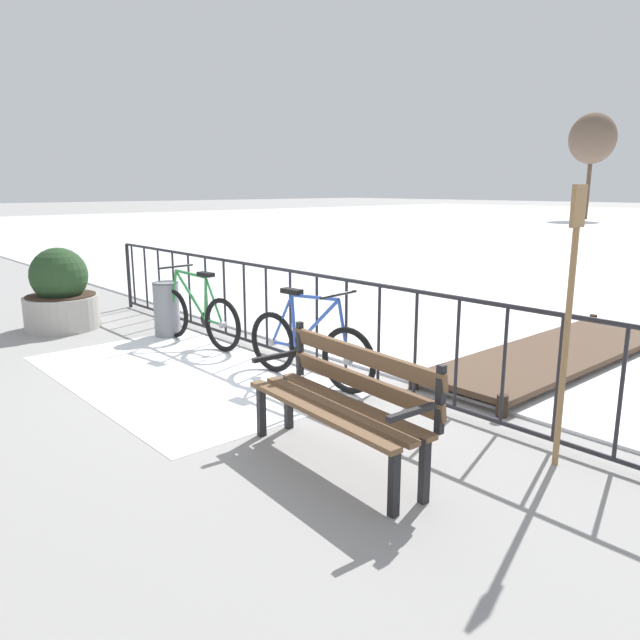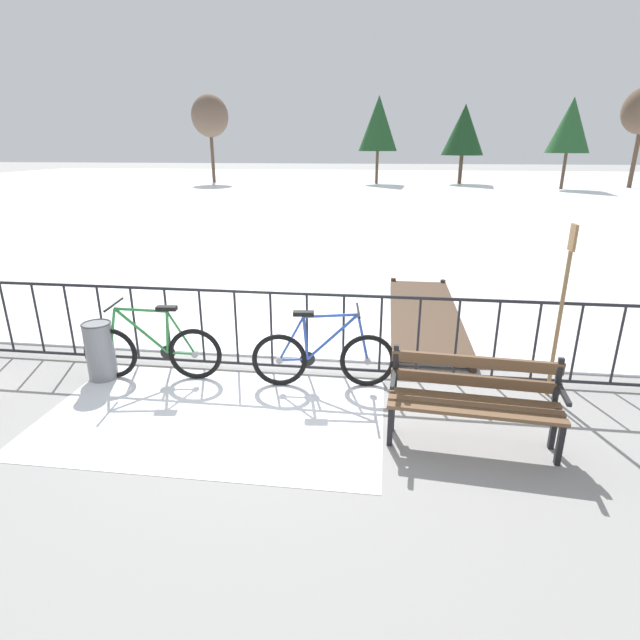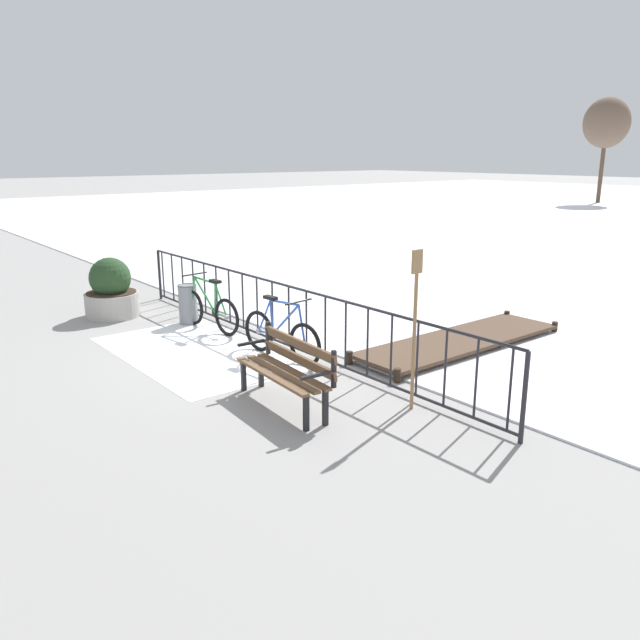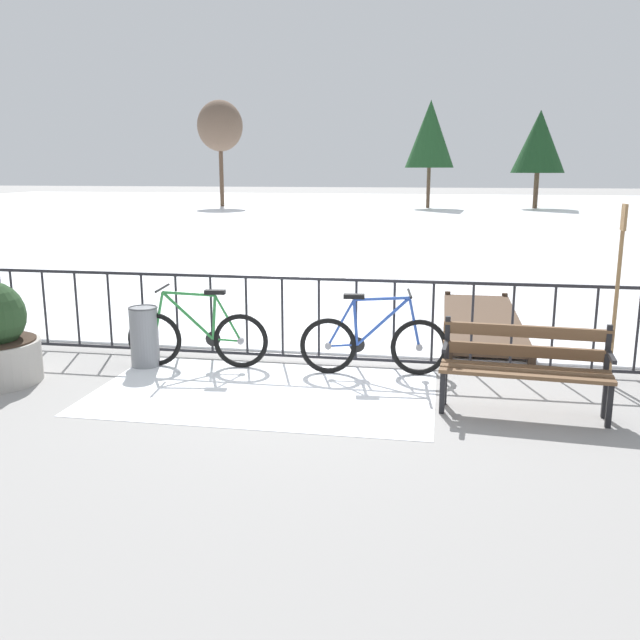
# 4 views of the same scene
# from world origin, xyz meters

# --- Properties ---
(ground_plane) EXTENTS (160.00, 160.00, 0.00)m
(ground_plane) POSITION_xyz_m (0.00, 0.00, 0.00)
(ground_plane) COLOR gray
(snow_patch) EXTENTS (3.63, 2.16, 0.01)m
(snow_patch) POSITION_xyz_m (-0.61, -1.20, 0.00)
(snow_patch) COLOR white
(snow_patch) RESTS_ON ground
(railing_fence) EXTENTS (9.06, 0.06, 1.07)m
(railing_fence) POSITION_xyz_m (-0.00, 0.00, 0.56)
(railing_fence) COLOR #232328
(railing_fence) RESTS_ON ground
(bicycle_near_railing) EXTENTS (1.71, 0.52, 0.97)m
(bicycle_near_railing) POSITION_xyz_m (0.47, -0.33, 0.37)
(bicycle_near_railing) COLOR black
(bicycle_near_railing) RESTS_ON ground
(bicycle_second) EXTENTS (1.71, 0.52, 0.97)m
(bicycle_second) POSITION_xyz_m (-1.63, -0.40, 0.37)
(bicycle_second) COLOR black
(bicycle_second) RESTS_ON ground
(park_bench) EXTENTS (1.63, 0.60, 0.89)m
(park_bench) POSITION_xyz_m (2.05, -1.34, 0.51)
(park_bench) COLOR brown
(park_bench) RESTS_ON ground
(planter_with_shrub) EXTENTS (1.02, 1.02, 1.15)m
(planter_with_shrub) POSITION_xyz_m (-3.67, -1.38, 0.49)
(planter_with_shrub) COLOR #ADA8A0
(planter_with_shrub) RESTS_ON ground
(trash_bin) EXTENTS (0.35, 0.35, 0.73)m
(trash_bin) POSITION_xyz_m (-2.28, -0.48, 0.37)
(trash_bin) COLOR gray
(trash_bin) RESTS_ON ground
(oar_upright) EXTENTS (0.04, 0.16, 1.98)m
(oar_upright) POSITION_xyz_m (3.10, -0.23, 1.14)
(oar_upright) COLOR #937047
(oar_upright) RESTS_ON ground
(wooden_dock) EXTENTS (1.10, 4.04, 0.20)m
(wooden_dock) POSITION_xyz_m (1.84, 2.27, 0.12)
(wooden_dock) COLOR #4C3828
(wooden_dock) RESTS_ON ground
(tree_far_east) EXTENTS (2.77, 2.77, 6.41)m
(tree_far_east) POSITION_xyz_m (-12.43, 33.57, 4.86)
(tree_far_east) COLOR brown
(tree_far_east) RESTS_ON ground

